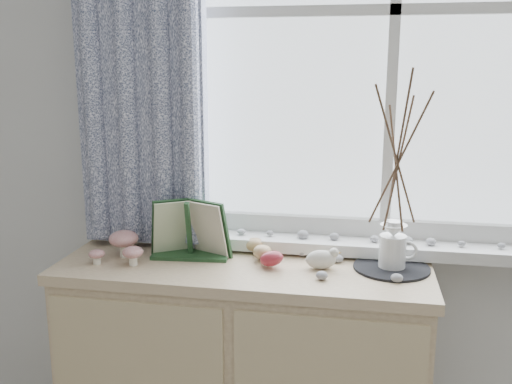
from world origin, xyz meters
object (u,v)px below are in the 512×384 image
toadstool_cluster (123,244)px  sideboard (244,381)px  twig_pitcher (398,155)px  botanical_book (187,230)px

toadstool_cluster → sideboard: bearing=5.0°
twig_pitcher → sideboard: bearing=-164.4°
toadstool_cluster → twig_pitcher: size_ratio=0.28×
botanical_book → twig_pitcher: size_ratio=0.46×
botanical_book → toadstool_cluster: (-0.21, -0.04, -0.05)m
twig_pitcher → botanical_book: bearing=-166.0°
sideboard → botanical_book: bearing=179.2°
sideboard → botanical_book: size_ratio=4.12×
botanical_book → toadstool_cluster: bearing=-174.8°
botanical_book → twig_pitcher: bearing=-2.0°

